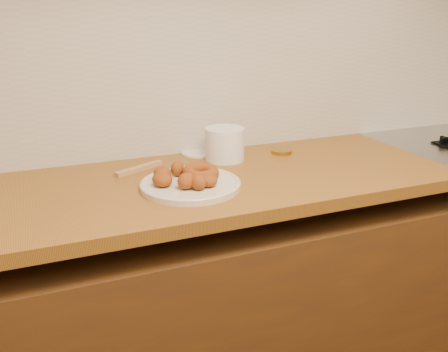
{
  "coord_description": "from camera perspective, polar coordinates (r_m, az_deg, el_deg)",
  "views": [
    {
      "loc": [
        -0.78,
        0.35,
        1.4
      ],
      "look_at": [
        -0.28,
        1.6,
        0.93
      ],
      "focal_mm": 38.0,
      "sensor_mm": 36.0,
      "label": 1
    }
  ],
  "objects": [
    {
      "name": "backsplash",
      "position": [
        1.83,
        3.65,
        12.92
      ],
      "size": [
        3.6,
        0.02,
        0.6
      ],
      "primitive_type": "cube",
      "color": "#BCB8A8",
      "rests_on": "wall_back"
    },
    {
      "name": "base_cabinet",
      "position": [
        1.85,
        7.18,
        -14.07
      ],
      "size": [
        3.6,
        0.6,
        0.77
      ],
      "primitive_type": "cube",
      "color": "#522F0F",
      "rests_on": "floor"
    },
    {
      "name": "butcher_block",
      "position": [
        1.44,
        -15.21,
        -2.6
      ],
      "size": [
        2.3,
        0.62,
        0.04
      ],
      "primitive_type": "cube",
      "color": "#8C611C",
      "rests_on": "base_cabinet"
    },
    {
      "name": "ring_donut",
      "position": [
        1.44,
        -2.83,
        0.43
      ],
      "size": [
        0.14,
        0.15,
        0.05
      ],
      "primitive_type": "torus",
      "rotation": [
        0.1,
        0.0,
        0.36
      ],
      "color": "brown",
      "rests_on": "donut_plate"
    },
    {
      "name": "wooden_utensil",
      "position": [
        1.59,
        -10.15,
        0.9
      ],
      "size": [
        0.18,
        0.1,
        0.01
      ],
      "primitive_type": "cube",
      "rotation": [
        0.0,
        0.0,
        0.46
      ],
      "color": "#A67B52",
      "rests_on": "butcher_block"
    },
    {
      "name": "brass_jar_lid",
      "position": [
        1.77,
        6.93,
        2.95
      ],
      "size": [
        0.09,
        0.09,
        0.01
      ],
      "primitive_type": "cylinder",
      "rotation": [
        0.0,
        0.0,
        -0.25
      ],
      "color": "#AB8127",
      "rests_on": "butcher_block"
    },
    {
      "name": "tub_lid",
      "position": [
        1.76,
        -3.07,
        2.83
      ],
      "size": [
        0.14,
        0.14,
        0.01
      ],
      "primitive_type": "cylinder",
      "rotation": [
        0.0,
        0.0,
        -0.13
      ],
      "color": "silver",
      "rests_on": "butcher_block"
    },
    {
      "name": "plastic_tub",
      "position": [
        1.67,
        0.09,
        3.87
      ],
      "size": [
        0.18,
        0.18,
        0.11
      ],
      "primitive_type": "cylinder",
      "rotation": [
        0.0,
        0.0,
        -0.33
      ],
      "color": "white",
      "rests_on": "butcher_block"
    },
    {
      "name": "donut_plate",
      "position": [
        1.42,
        -4.05,
        -1.07
      ],
      "size": [
        0.3,
        0.3,
        0.02
      ],
      "primitive_type": "cylinder",
      "color": "beige",
      "rests_on": "butcher_block"
    },
    {
      "name": "wall_back",
      "position": [
        1.83,
        3.59,
        17.65
      ],
      "size": [
        4.0,
        0.02,
        2.7
      ],
      "primitive_type": "cube",
      "color": "tan",
      "rests_on": "ground"
    },
    {
      "name": "fried_dough_chunks",
      "position": [
        1.39,
        -5.13,
        -0.23
      ],
      "size": [
        0.2,
        0.2,
        0.05
      ],
      "color": "brown",
      "rests_on": "donut_plate"
    }
  ]
}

